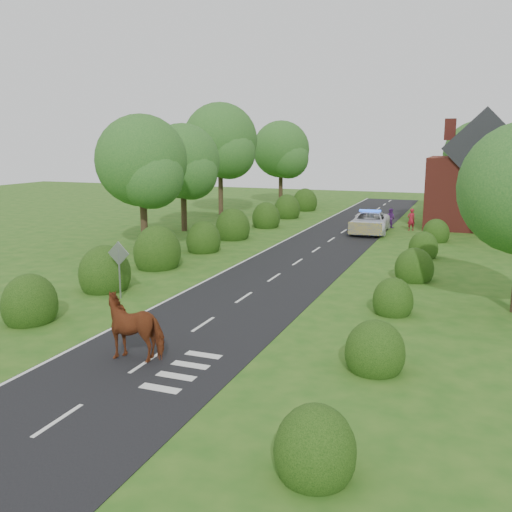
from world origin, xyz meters
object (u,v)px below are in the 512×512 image
at_px(police_van, 370,222).
at_px(pedestrian_red, 411,220).
at_px(road_sign, 119,261).
at_px(cow, 136,330).
at_px(pedestrian_purple, 391,218).

xyz_separation_m(police_van, pedestrian_red, (2.77, 2.27, 0.06)).
height_order(road_sign, cow, road_sign).
distance_m(cow, pedestrian_purple, 31.10).
bearing_deg(pedestrian_purple, police_van, 101.66).
xyz_separation_m(road_sign, police_van, (6.90, 22.12, -0.86)).
bearing_deg(pedestrian_red, police_van, 7.47).
bearing_deg(police_van, pedestrian_red, 35.72).
xyz_separation_m(road_sign, pedestrian_red, (9.67, 24.39, -0.81)).
xyz_separation_m(police_van, pedestrian_purple, (1.09, 3.17, -0.02)).
height_order(cow, pedestrian_purple, cow).
bearing_deg(cow, pedestrian_red, 159.73).
bearing_deg(pedestrian_red, road_sign, 36.53).
bearing_deg(pedestrian_purple, road_sign, 103.10).
bearing_deg(pedestrian_purple, cow, 114.09).
xyz_separation_m(pedestrian_red, pedestrian_purple, (-1.68, 0.90, -0.08)).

